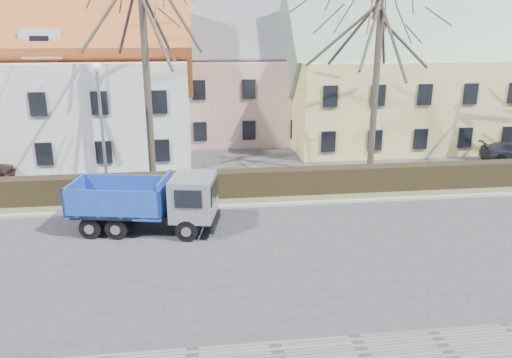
{
  "coord_description": "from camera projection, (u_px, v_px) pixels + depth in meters",
  "views": [
    {
      "loc": [
        0.27,
        -17.43,
        8.29
      ],
      "look_at": [
        2.95,
        3.83,
        1.6
      ],
      "focal_mm": 35.0,
      "sensor_mm": 36.0,
      "label": 1
    }
  ],
  "objects": [
    {
      "name": "curb_far",
      "position": [
        191.0,
        208.0,
        23.28
      ],
      "size": [
        80.0,
        0.3,
        0.12
      ],
      "primitive_type": "cube",
      "color": "#A6A298",
      "rests_on": "ground"
    },
    {
      "name": "hedge",
      "position": [
        191.0,
        187.0,
        24.43
      ],
      "size": [
        60.0,
        0.9,
        1.3
      ],
      "primitive_type": "cube",
      "color": "black",
      "rests_on": "ground"
    },
    {
      "name": "cart_frame",
      "position": [
        128.0,
        211.0,
        22.03
      ],
      "size": [
        0.81,
        0.49,
        0.72
      ],
      "primitive_type": null,
      "rotation": [
        0.0,
        0.0,
        0.05
      ],
      "color": "silver",
      "rests_on": "ground"
    },
    {
      "name": "dump_truck",
      "position": [
        139.0,
        202.0,
        20.56
      ],
      "size": [
        6.56,
        3.46,
        2.49
      ],
      "primitive_type": null,
      "rotation": [
        0.0,
        0.0,
        -0.19
      ],
      "color": "#163B9B",
      "rests_on": "ground"
    },
    {
      "name": "building_yellow",
      "position": [
        414.0,
        83.0,
        35.69
      ],
      "size": [
        18.8,
        10.8,
        8.5
      ],
      "primitive_type": null,
      "color": "#DDCE79",
      "rests_on": "ground"
    },
    {
      "name": "streetlight",
      "position": [
        102.0,
        131.0,
        24.08
      ],
      "size": [
        0.52,
        0.52,
        6.66
      ],
      "primitive_type": null,
      "color": "gray",
      "rests_on": "ground"
    },
    {
      "name": "tree_1",
      "position": [
        146.0,
        65.0,
        24.87
      ],
      "size": [
        9.2,
        9.2,
        12.65
      ],
      "primitive_type": null,
      "color": "#3B3329",
      "rests_on": "ground"
    },
    {
      "name": "tree_2",
      "position": [
        376.0,
        78.0,
        26.55
      ],
      "size": [
        8.0,
        8.0,
        11.0
      ],
      "primitive_type": null,
      "color": "#3B3329",
      "rests_on": "ground"
    },
    {
      "name": "building_pink",
      "position": [
        243.0,
        84.0,
        37.17
      ],
      "size": [
        10.8,
        8.8,
        8.0
      ],
      "primitive_type": null,
      "color": "tan",
      "rests_on": "ground"
    },
    {
      "name": "ground",
      "position": [
        192.0,
        252.0,
        18.94
      ],
      "size": [
        120.0,
        120.0,
        0.0
      ],
      "primitive_type": "plane",
      "color": "#39393B"
    },
    {
      "name": "grass_strip",
      "position": [
        191.0,
        197.0,
        24.8
      ],
      "size": [
        80.0,
        3.0,
        0.1
      ],
      "primitive_type": "cube",
      "color": "#515A33",
      "rests_on": "ground"
    }
  ]
}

